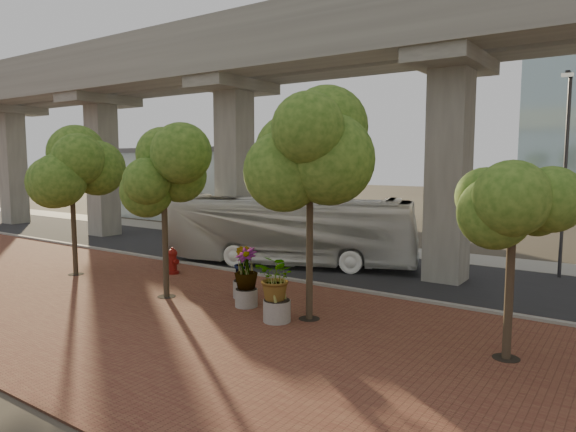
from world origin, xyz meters
The scene contains 18 objects.
ground centered at (0.00, 0.00, 0.00)m, with size 160.00×160.00×0.00m, color #353026.
brick_plaza centered at (0.00, -8.00, 0.03)m, with size 70.00×13.00×0.06m, color brown.
asphalt_road centered at (0.00, 2.00, 0.02)m, with size 90.00×8.00×0.04m, color black.
curb_strip centered at (0.00, -2.00, 0.08)m, with size 70.00×0.25×0.16m, color gray.
far_sidewalk centered at (0.00, 7.50, 0.03)m, with size 90.00×3.00×0.06m, color gray.
transit_viaduct centered at (0.00, 2.00, 7.29)m, with size 72.00×5.60×12.40m.
station_pavilion centered at (-20.00, 16.00, 3.22)m, with size 23.00×13.00×6.30m.
transit_bus centered at (-1.54, 0.94, 1.75)m, with size 2.95×12.57×3.50m, color silver.
fire_hydrant centered at (-4.65, -3.97, 0.65)m, with size 0.61×0.55×1.22m.
planter_front centered at (3.40, -6.91, 1.38)m, with size 1.98×1.98×2.18m.
planter_right centered at (1.50, -6.16, 1.33)m, with size 1.97×1.97×2.10m.
planter_left centered at (0.66, -5.28, 1.29)m, with size 1.84×1.84×2.02m.
street_tree_far_west centered at (-8.17, -6.60, 4.89)m, with size 4.13×4.13×6.73m.
street_tree_near_west centered at (-1.84, -6.87, 4.62)m, with size 3.82×3.82×6.32m.
street_tree_near_east centered at (4.11, -6.09, 5.58)m, with size 4.38×4.38×7.54m.
street_tree_far_east centered at (10.18, -5.99, 4.05)m, with size 3.11×3.11×5.43m.
streetlamp_west centered at (-10.14, 6.90, 4.92)m, with size 0.42×1.22×8.43m.
streetlamp_east centered at (10.01, 5.38, 5.19)m, with size 0.44×1.29×8.89m.
Camera 1 is at (12.87, -19.94, 5.24)m, focal length 32.00 mm.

